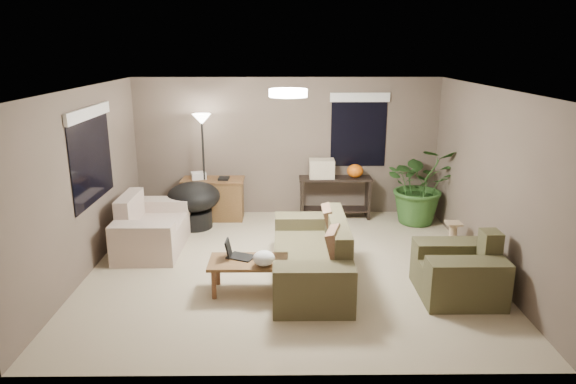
{
  "coord_description": "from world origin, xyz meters",
  "views": [
    {
      "loc": [
        -0.07,
        -6.72,
        3.02
      ],
      "look_at": [
        0.0,
        0.2,
        1.05
      ],
      "focal_mm": 32.0,
      "sensor_mm": 36.0,
      "label": 1
    }
  ],
  "objects_px": {
    "armchair": "(459,273)",
    "console_table": "(335,194)",
    "coffee_table": "(249,265)",
    "papasan_chair": "(194,201)",
    "floor_lamp": "(202,132)",
    "cat_scratching_post": "(452,240)",
    "main_sofa": "(313,259)",
    "houseplant": "(420,193)",
    "loveseat": "(151,229)",
    "desk": "(214,199)"
  },
  "relations": [
    {
      "from": "armchair",
      "to": "console_table",
      "type": "height_order",
      "value": "armchair"
    },
    {
      "from": "coffee_table",
      "to": "papasan_chair",
      "type": "bearing_deg",
      "value": 114.19
    },
    {
      "from": "floor_lamp",
      "to": "cat_scratching_post",
      "type": "xyz_separation_m",
      "value": [
        3.93,
        -1.61,
        -1.38
      ]
    },
    {
      "from": "main_sofa",
      "to": "houseplant",
      "type": "relative_size",
      "value": 1.58
    },
    {
      "from": "main_sofa",
      "to": "papasan_chair",
      "type": "bearing_deg",
      "value": 132.71
    },
    {
      "from": "loveseat",
      "to": "armchair",
      "type": "xyz_separation_m",
      "value": [
        4.24,
        -1.64,
        0.0
      ]
    },
    {
      "from": "floor_lamp",
      "to": "houseplant",
      "type": "xyz_separation_m",
      "value": [
        3.8,
        -0.17,
        -1.05
      ]
    },
    {
      "from": "houseplant",
      "to": "loveseat",
      "type": "bearing_deg",
      "value": -165.74
    },
    {
      "from": "cat_scratching_post",
      "to": "loveseat",
      "type": "bearing_deg",
      "value": 176.16
    },
    {
      "from": "desk",
      "to": "coffee_table",
      "type": "bearing_deg",
      "value": -74.18
    },
    {
      "from": "armchair",
      "to": "floor_lamp",
      "type": "relative_size",
      "value": 0.52
    },
    {
      "from": "coffee_table",
      "to": "console_table",
      "type": "relative_size",
      "value": 0.77
    },
    {
      "from": "console_table",
      "to": "papasan_chair",
      "type": "height_order",
      "value": "papasan_chair"
    },
    {
      "from": "main_sofa",
      "to": "floor_lamp",
      "type": "relative_size",
      "value": 1.15
    },
    {
      "from": "loveseat",
      "to": "main_sofa",
      "type": "bearing_deg",
      "value": -25.58
    },
    {
      "from": "desk",
      "to": "cat_scratching_post",
      "type": "relative_size",
      "value": 2.2
    },
    {
      "from": "console_table",
      "to": "desk",
      "type": "bearing_deg",
      "value": -178.02
    },
    {
      "from": "main_sofa",
      "to": "desk",
      "type": "xyz_separation_m",
      "value": [
        -1.65,
        2.53,
        0.08
      ]
    },
    {
      "from": "floor_lamp",
      "to": "console_table",
      "type": "bearing_deg",
      "value": 3.38
    },
    {
      "from": "main_sofa",
      "to": "loveseat",
      "type": "distance_m",
      "value": 2.71
    },
    {
      "from": "console_table",
      "to": "houseplant",
      "type": "relative_size",
      "value": 0.93
    },
    {
      "from": "loveseat",
      "to": "armchair",
      "type": "bearing_deg",
      "value": -21.11
    },
    {
      "from": "main_sofa",
      "to": "cat_scratching_post",
      "type": "relative_size",
      "value": 4.4
    },
    {
      "from": "loveseat",
      "to": "houseplant",
      "type": "distance_m",
      "value": 4.6
    },
    {
      "from": "main_sofa",
      "to": "armchair",
      "type": "relative_size",
      "value": 2.2
    },
    {
      "from": "cat_scratching_post",
      "to": "main_sofa",
      "type": "bearing_deg",
      "value": -158.05
    },
    {
      "from": "desk",
      "to": "console_table",
      "type": "distance_m",
      "value": 2.2
    },
    {
      "from": "floor_lamp",
      "to": "main_sofa",
      "type": "bearing_deg",
      "value": -54.06
    },
    {
      "from": "main_sofa",
      "to": "loveseat",
      "type": "xyz_separation_m",
      "value": [
        -2.44,
        1.17,
        0.0
      ]
    },
    {
      "from": "desk",
      "to": "papasan_chair",
      "type": "xyz_separation_m",
      "value": [
        -0.28,
        -0.45,
        0.09
      ]
    },
    {
      "from": "papasan_chair",
      "to": "houseplant",
      "type": "height_order",
      "value": "houseplant"
    },
    {
      "from": "console_table",
      "to": "floor_lamp",
      "type": "height_order",
      "value": "floor_lamp"
    },
    {
      "from": "coffee_table",
      "to": "papasan_chair",
      "type": "xyz_separation_m",
      "value": [
        -1.09,
        2.42,
        0.11
      ]
    },
    {
      "from": "desk",
      "to": "console_table",
      "type": "xyz_separation_m",
      "value": [
        2.19,
        0.08,
        0.06
      ]
    },
    {
      "from": "armchair",
      "to": "papasan_chair",
      "type": "xyz_separation_m",
      "value": [
        -3.72,
        2.56,
        0.17
      ]
    },
    {
      "from": "loveseat",
      "to": "papasan_chair",
      "type": "distance_m",
      "value": 1.07
    },
    {
      "from": "main_sofa",
      "to": "floor_lamp",
      "type": "height_order",
      "value": "floor_lamp"
    },
    {
      "from": "loveseat",
      "to": "floor_lamp",
      "type": "relative_size",
      "value": 0.84
    },
    {
      "from": "armchair",
      "to": "coffee_table",
      "type": "bearing_deg",
      "value": 177.13
    },
    {
      "from": "armchair",
      "to": "cat_scratching_post",
      "type": "height_order",
      "value": "armchair"
    },
    {
      "from": "console_table",
      "to": "papasan_chair",
      "type": "distance_m",
      "value": 2.52
    },
    {
      "from": "coffee_table",
      "to": "main_sofa",
      "type": "bearing_deg",
      "value": 21.87
    },
    {
      "from": "coffee_table",
      "to": "houseplant",
      "type": "relative_size",
      "value": 0.72
    },
    {
      "from": "armchair",
      "to": "cat_scratching_post",
      "type": "distance_m",
      "value": 1.38
    },
    {
      "from": "armchair",
      "to": "houseplant",
      "type": "distance_m",
      "value": 2.79
    },
    {
      "from": "cat_scratching_post",
      "to": "armchair",
      "type": "bearing_deg",
      "value": -104.38
    },
    {
      "from": "coffee_table",
      "to": "floor_lamp",
      "type": "distance_m",
      "value": 3.21
    },
    {
      "from": "loveseat",
      "to": "houseplant",
      "type": "height_order",
      "value": "houseplant"
    },
    {
      "from": "armchair",
      "to": "console_table",
      "type": "distance_m",
      "value": 3.33
    },
    {
      "from": "coffee_table",
      "to": "houseplant",
      "type": "distance_m",
      "value": 3.88
    }
  ]
}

